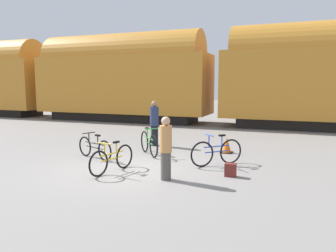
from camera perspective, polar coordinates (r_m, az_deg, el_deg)
The scene contains 12 objects.
ground_plane at distance 9.35m, azimuth -6.70°, elevation -7.37°, with size 80.00×80.00×0.00m, color gray.
freight_train at distance 19.20m, azimuth 8.41°, elevation 8.90°, with size 48.24×2.97×5.54m.
rail_near at distance 18.64m, azimuth 7.76°, elevation -0.00°, with size 60.24×0.07×0.01m, color #4C4238.
rail_far at distance 20.03m, azimuth 8.71°, elevation 0.49°, with size 60.24×0.07×0.01m, color #4C4238.
bicycle_yellow at distance 8.95m, azimuth -9.71°, elevation -5.70°, with size 0.48×1.67×0.85m.
bicycle_black at distance 10.68m, azimuth -12.68°, elevation -3.72°, with size 1.63×0.68×0.82m.
bicycle_blue at distance 9.66m, azimuth 8.47°, elevation -4.52°, with size 1.26×1.24×0.93m.
bicycle_green at distance 10.99m, azimuth -3.34°, elevation -3.01°, with size 1.19×1.28×0.93m.
person_in_tan at distance 8.06m, azimuth -0.39°, elevation -3.85°, with size 0.30×0.30×1.58m.
person_in_navy at distance 12.57m, azimuth -2.39°, elevation 0.49°, with size 0.33×0.33×1.72m.
backpack at distance 8.64m, azimuth 10.83°, elevation -7.53°, with size 0.28×0.20×0.34m.
traffic_cone at distance 11.50m, azimuth 10.20°, elevation -3.36°, with size 0.40×0.40×0.55m.
Camera 1 is at (4.24, -7.99, 2.36)m, focal length 35.00 mm.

